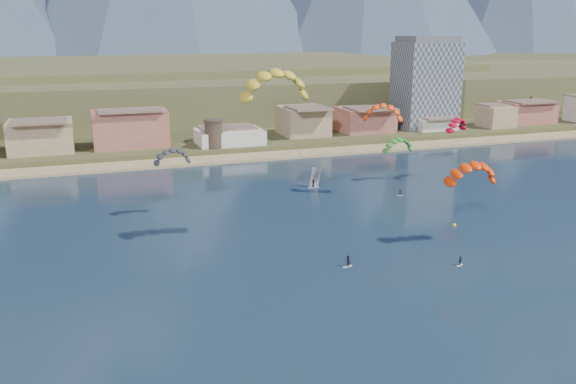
{
  "coord_description": "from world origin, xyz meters",
  "views": [
    {
      "loc": [
        -31.67,
        -59.43,
        36.48
      ],
      "look_at": [
        0.0,
        32.0,
        10.0
      ],
      "focal_mm": 37.36,
      "sensor_mm": 36.0,
      "label": 1
    }
  ],
  "objects": [
    {
      "name": "kitesurfer_green",
      "position": [
        40.67,
        67.33,
        9.53
      ],
      "size": [
        10.84,
        14.53,
        14.99
      ],
      "color": "silver",
      "rests_on": "ground"
    },
    {
      "name": "distant_kite_dark",
      "position": [
        -15.58,
        56.12,
        12.96
      ],
      "size": [
        7.86,
        5.86,
        15.82
      ],
      "color": "#262626",
      "rests_on": "ground"
    },
    {
      "name": "watchtower",
      "position": [
        5.0,
        114.0,
        6.37
      ],
      "size": [
        5.82,
        5.82,
        8.6
      ],
      "color": "#47382D",
      "rests_on": "ground"
    },
    {
      "name": "windsurfer",
      "position": [
        19.17,
        68.44,
        1.46
      ],
      "size": [
        2.67,
        2.94,
        4.58
      ],
      "color": "silver",
      "rests_on": "ground"
    },
    {
      "name": "kitesurfer_orange",
      "position": [
        29.97,
        23.46,
        13.53
      ],
      "size": [
        12.33,
        10.85,
        17.21
      ],
      "color": "silver",
      "rests_on": "ground"
    },
    {
      "name": "kitesurfer_yellow",
      "position": [
        -1.48,
        33.88,
        28.35
      ],
      "size": [
        14.75,
        16.07,
        32.44
      ],
      "color": "silver",
      "rests_on": "ground"
    },
    {
      "name": "buoy",
      "position": [
        34.04,
        32.94,
        0.13
      ],
      "size": [
        0.74,
        0.74,
        0.74
      ],
      "color": "yellow",
      "rests_on": "ground"
    },
    {
      "name": "land",
      "position": [
        0.0,
        560.0,
        0.0
      ],
      "size": [
        2200.0,
        900.0,
        4.0
      ],
      "color": "brown",
      "rests_on": "ground"
    },
    {
      "name": "apartment_tower",
      "position": [
        85.0,
        128.0,
        17.82
      ],
      "size": [
        20.0,
        16.0,
        32.0
      ],
      "color": "gray",
      "rests_on": "ground"
    },
    {
      "name": "ground",
      "position": [
        0.0,
        0.0,
        0.0
      ],
      "size": [
        2400.0,
        2400.0,
        0.0
      ],
      "primitive_type": "plane",
      "color": "black",
      "rests_on": "ground"
    },
    {
      "name": "distant_kite_orange",
      "position": [
        30.48,
        56.74,
        19.49
      ],
      "size": [
        9.57,
        7.79,
        22.26
      ],
      "color": "#262626",
      "rests_on": "ground"
    },
    {
      "name": "foothills",
      "position": [
        22.39,
        232.47,
        9.08
      ],
      "size": [
        940.0,
        210.0,
        18.0
      ],
      "color": "brown",
      "rests_on": "ground"
    },
    {
      "name": "distant_kite_red",
      "position": [
        54.43,
        63.78,
        14.46
      ],
      "size": [
        8.36,
        7.28,
        17.26
      ],
      "color": "#262626",
      "rests_on": "ground"
    },
    {
      "name": "beach",
      "position": [
        0.0,
        106.0,
        0.25
      ],
      "size": [
        2200.0,
        12.0,
        0.9
      ],
      "color": "tan",
      "rests_on": "ground"
    },
    {
      "name": "town",
      "position": [
        -40.0,
        122.0,
        8.0
      ],
      "size": [
        400.0,
        24.0,
        12.0
      ],
      "color": "silver",
      "rests_on": "ground"
    }
  ]
}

